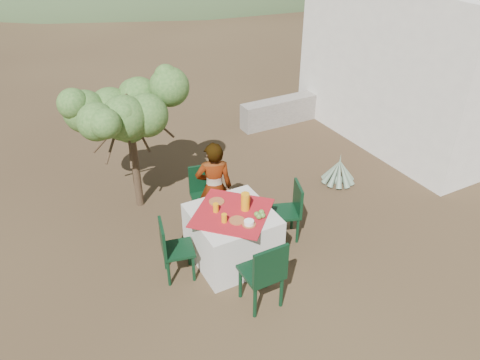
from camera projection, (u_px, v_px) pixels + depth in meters
name	position (u px, v px, depth m)	size (l,w,h in m)	color
ground	(215.00, 263.00, 6.36)	(160.00, 160.00, 0.00)	#322116
table	(232.00, 236.00, 6.26)	(1.30, 1.30, 0.76)	silver
chair_far	(205.00, 192.00, 6.94)	(0.48, 0.48, 0.90)	black
chair_near	(265.00, 272.00, 5.43)	(0.45, 0.45, 0.97)	black
chair_left	(172.00, 247.00, 5.91)	(0.47, 0.47, 0.85)	black
chair_right	(290.00, 209.00, 6.61)	(0.51, 0.51, 0.87)	black
person	(214.00, 188.00, 6.64)	(0.52, 0.34, 1.43)	#8C6651
shrub_tree	(132.00, 116.00, 6.83)	(1.63, 1.60, 1.91)	#4D3D26
agave	(339.00, 172.00, 8.01)	(0.58, 0.59, 0.62)	slate
guesthouse	(431.00, 59.00, 9.16)	(3.20, 4.20, 3.00)	white
stone_wall	(296.00, 108.00, 10.21)	(2.60, 0.35, 0.55)	gray
plate_far	(217.00, 202.00, 6.26)	(0.21, 0.21, 0.01)	brown
plate_near	(237.00, 220.00, 5.90)	(0.20, 0.20, 0.01)	brown
glass_far	(216.00, 208.00, 6.04)	(0.07, 0.07, 0.12)	orange
glass_near	(224.00, 218.00, 5.86)	(0.07, 0.07, 0.12)	orange
juice_pitcher	(245.00, 202.00, 6.05)	(0.11, 0.11, 0.25)	orange
bowl_plate	(249.00, 224.00, 5.83)	(0.17, 0.17, 0.01)	brown
white_bowl	(249.00, 222.00, 5.82)	(0.13, 0.13, 0.05)	white
jar_left	(248.00, 198.00, 6.25)	(0.06, 0.06, 0.09)	#BF7321
jar_right	(244.00, 197.00, 6.28)	(0.06, 0.06, 0.10)	#BF7321
napkin_holder	(245.00, 202.00, 6.19)	(0.07, 0.04, 0.09)	white
fruit_cluster	(260.00, 215.00, 5.95)	(0.15, 0.14, 0.08)	#548430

